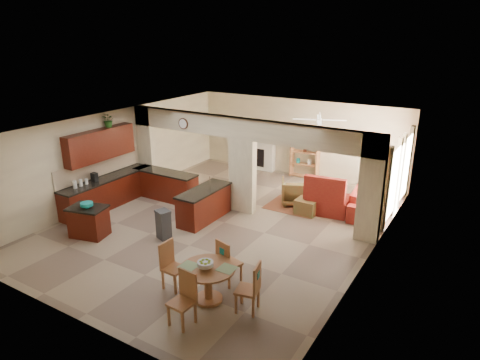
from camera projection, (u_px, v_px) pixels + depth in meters
The scene contains 39 objects.
floor at pixel (224, 222), 12.02m from camera, with size 10.00×10.00×0.00m, color gray.
ceiling at pixel (223, 124), 11.09m from camera, with size 10.00×10.00×0.00m, color white.
wall_back at pixel (299, 138), 15.59m from camera, with size 8.00×8.00×0.00m, color beige.
wall_front at pixel (68, 253), 7.51m from camera, with size 8.00×8.00×0.00m, color beige.
wall_left at pixel (118, 154), 13.51m from camera, with size 10.00×10.00×0.00m, color beige.
wall_right at pixel (372, 205), 9.60m from camera, with size 10.00×10.00×0.00m, color beige.
partition_left_pier at pixel (147, 149), 14.17m from camera, with size 0.60×0.25×2.80m, color beige.
partition_center_pier at pixel (242, 176), 12.46m from camera, with size 0.80×0.25×2.20m, color beige.
partition_right_pier at pixel (371, 189), 10.55m from camera, with size 0.60×0.25×2.80m, color beige.
partition_header at pixel (243, 129), 12.00m from camera, with size 8.00×0.25×0.60m, color beige.
kitchen_counter at pixel (132, 189), 13.25m from camera, with size 2.52×3.29×1.48m.
upper_cabinets at pixel (100, 145), 12.60m from camera, with size 0.35×2.40×0.90m, color #3A1006.
peninsula at pixel (204, 205), 12.07m from camera, with size 0.70×1.85×0.91m.
wall_clock at pixel (183, 124), 12.87m from camera, with size 0.34×0.34×0.03m, color #4F2B1A.
rug at pixel (294, 206), 13.12m from camera, with size 1.60×1.30×0.01m, color brown.
fireplace at pixel (258, 154), 16.50m from camera, with size 1.60×0.35×1.20m.
shelving_unit at pixel (305, 154), 15.44m from camera, with size 1.00×0.32×1.80m, color #9C5936.
window_a at pixel (393, 183), 11.54m from camera, with size 0.02×0.90×1.90m, color white.
window_b at pixel (406, 167), 12.91m from camera, with size 0.02×0.90×1.90m, color white.
glazed_door at pixel (399, 180), 12.28m from camera, with size 0.02×0.70×2.10m, color white.
drape_a_left at pixel (386, 190), 11.07m from camera, with size 0.10×0.28×2.30m, color #421A1B.
drape_a_right at pixel (397, 177), 12.04m from camera, with size 0.10×0.28×2.30m, color #421A1B.
drape_b_left at pixel (400, 172), 12.45m from camera, with size 0.10×0.28×2.30m, color #421A1B.
drape_b_right at pixel (408, 162), 13.42m from camera, with size 0.10×0.28×2.30m, color #421A1B.
ceiling_fan at pixel (319, 120), 12.86m from camera, with size 1.00×1.00×0.10m, color white.
kitchen_island at pixel (89, 221), 11.11m from camera, with size 1.07×0.88×0.81m.
teal_bowl at pixel (87, 205), 10.89m from camera, with size 0.32×0.32×0.15m, color #138583.
trash_can at pixel (164, 226), 10.99m from camera, with size 0.34×0.29×0.71m, color #2A2A2C.
dining_table at pixel (208, 278), 8.39m from camera, with size 1.09×1.09×0.74m.
fruit_bowl at pixel (205, 265), 8.25m from camera, with size 0.32×0.32×0.17m, color #7DA423.
sofa at pixel (372, 199), 12.71m from camera, with size 1.00×2.56×0.75m, color maroon.
chaise at pixel (328, 204), 12.67m from camera, with size 1.19×0.97×0.48m, color maroon.
armchair at pixel (296, 192), 13.21m from camera, with size 0.84×0.87×0.79m, color maroon.
ottoman at pixel (307, 206), 12.55m from camera, with size 0.61×0.61×0.44m, color maroon.
plant at pixel (109, 120), 12.72m from camera, with size 0.38×0.33×0.42m, color #144B14.
chair_north at pixel (227, 261), 8.93m from camera, with size 0.52×0.52×1.02m.
chair_east at pixel (252, 286), 8.04m from camera, with size 0.50×0.50×1.02m.
chair_south at pixel (185, 296), 7.74m from camera, with size 0.45×0.45×1.02m.
chair_west at pixel (171, 263), 8.84m from camera, with size 0.44×0.44×1.02m.
Camera 1 is at (6.04, -9.14, 5.10)m, focal length 32.00 mm.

